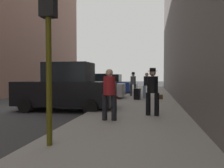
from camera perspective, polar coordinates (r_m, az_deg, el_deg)
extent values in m
plane|color=#38383A|center=(11.68, -24.34, -6.11)|extent=(120.00, 120.00, 0.00)
cube|color=gray|center=(9.60, 6.69, -7.23)|extent=(4.00, 40.00, 0.15)
cube|color=black|center=(10.49, -12.10, -2.37)|extent=(4.61, 1.87, 1.10)
cube|color=black|center=(10.39, -11.12, 3.00)|extent=(2.08, 1.58, 0.90)
cylinder|color=black|center=(12.00, -17.03, -4.26)|extent=(0.64, 0.22, 0.64)
cylinder|color=black|center=(10.41, -21.71, -5.27)|extent=(0.64, 0.22, 0.64)
cylinder|color=black|center=(10.95, -2.95, -4.77)|extent=(0.64, 0.22, 0.64)
cylinder|color=black|center=(9.19, -5.60, -6.10)|extent=(0.64, 0.22, 0.64)
cube|color=#B7BABF|center=(15.21, -4.78, -1.46)|extent=(4.21, 1.85, 0.84)
cube|color=black|center=(15.13, -4.06, 1.36)|extent=(1.89, 1.57, 0.70)
cylinder|color=black|center=(16.52, -8.48, -2.49)|extent=(0.64, 0.22, 0.64)
cylinder|color=black|center=(14.80, -10.85, -3.02)|extent=(0.64, 0.22, 0.64)
cylinder|color=black|center=(15.83, 0.89, -2.66)|extent=(0.64, 0.22, 0.64)
cylinder|color=black|center=(14.03, -0.42, -3.27)|extent=(0.64, 0.22, 0.64)
cube|color=navy|center=(19.84, -1.10, -0.64)|extent=(4.24, 1.93, 0.84)
cube|color=black|center=(19.77, -0.54, 1.53)|extent=(1.92, 1.61, 0.70)
cylinder|color=black|center=(21.09, -4.14, -1.49)|extent=(0.64, 0.23, 0.64)
cylinder|color=black|center=(19.33, -5.66, -1.81)|extent=(0.64, 0.23, 0.64)
cylinder|color=black|center=(20.50, 3.21, -1.59)|extent=(0.64, 0.23, 0.64)
cylinder|color=black|center=(18.69, 2.34, -1.94)|extent=(0.64, 0.23, 0.64)
cylinder|color=red|center=(12.69, 0.64, -3.35)|extent=(0.22, 0.22, 0.55)
sphere|color=red|center=(12.67, 0.65, -1.87)|extent=(0.20, 0.20, 0.20)
cylinder|color=red|center=(12.72, -0.07, -3.22)|extent=(0.10, 0.09, 0.09)
cylinder|color=red|center=(12.66, 1.36, -3.24)|extent=(0.10, 0.09, 0.09)
cylinder|color=#514C0F|center=(4.80, -16.20, 5.90)|extent=(0.12, 0.12, 3.60)
sphere|color=green|center=(5.10, -15.62, 17.90)|extent=(0.14, 0.14, 0.14)
cylinder|color=#728CB2|center=(14.70, 8.43, -2.05)|extent=(0.19, 0.19, 0.85)
cylinder|color=#728CB2|center=(14.66, 9.67, -2.07)|extent=(0.19, 0.19, 0.85)
cylinder|color=black|center=(14.65, 9.06, 0.81)|extent=(0.43, 0.43, 0.62)
sphere|color=tan|center=(14.64, 9.07, 2.49)|extent=(0.24, 0.24, 0.24)
cylinder|color=black|center=(8.35, 9.43, -5.17)|extent=(0.21, 0.21, 0.85)
cylinder|color=black|center=(8.29, 11.61, -5.24)|extent=(0.21, 0.21, 0.85)
cylinder|color=black|center=(8.26, 10.55, -0.14)|extent=(0.46, 0.46, 0.62)
sphere|color=tan|center=(8.25, 10.57, 2.84)|extent=(0.24, 0.24, 0.24)
cylinder|color=black|center=(8.25, 10.58, 3.34)|extent=(0.34, 0.34, 0.02)
cylinder|color=black|center=(8.26, 10.58, 3.76)|extent=(0.23, 0.23, 0.11)
cylinder|color=#333338|center=(16.51, 6.09, -1.59)|extent=(0.22, 0.22, 0.85)
cylinder|color=#333338|center=(16.45, 4.99, -1.60)|extent=(0.22, 0.22, 0.85)
cylinder|color=#4C5156|center=(16.44, 5.55, 0.96)|extent=(0.50, 0.50, 0.62)
sphere|color=beige|center=(16.44, 5.56, 2.46)|extent=(0.24, 0.24, 0.24)
cylinder|color=black|center=(16.44, 5.56, 2.71)|extent=(0.34, 0.34, 0.02)
cylinder|color=black|center=(16.44, 5.56, 2.92)|extent=(0.23, 0.23, 0.11)
cylinder|color=black|center=(7.35, -1.92, -6.13)|extent=(0.18, 0.18, 0.85)
cylinder|color=black|center=(7.28, 0.54, -6.21)|extent=(0.18, 0.18, 0.85)
cylinder|color=#A51E23|center=(7.24, -0.70, -0.41)|extent=(0.41, 0.41, 0.62)
sphere|color=beige|center=(7.24, -0.70, 2.99)|extent=(0.24, 0.24, 0.24)
cube|color=black|center=(13.96, 6.59, -2.61)|extent=(0.42, 0.59, 0.68)
cylinder|color=#333333|center=(13.93, 6.60, -0.47)|extent=(0.02, 0.02, 0.36)
cube|color=#472D19|center=(14.45, 12.46, -3.28)|extent=(0.32, 0.44, 0.28)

